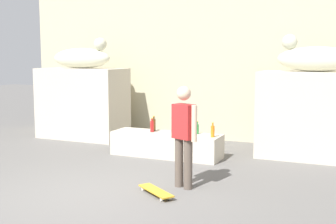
# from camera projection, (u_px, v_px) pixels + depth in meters

# --- Properties ---
(ground_plane) EXTENTS (40.00, 40.00, 0.00)m
(ground_plane) POSITION_uv_depth(u_px,v_px,m) (85.00, 198.00, 6.81)
(ground_plane) COLOR #605E5B
(facade_wall) EXTENTS (10.23, 0.60, 6.98)m
(facade_wall) POSITION_uv_depth(u_px,v_px,m) (206.00, 3.00, 11.43)
(facade_wall) COLOR #BDB593
(facade_wall) RESTS_ON ground_plane
(pedestal_left) EXTENTS (2.25, 1.11, 1.82)m
(pedestal_left) POSITION_uv_depth(u_px,v_px,m) (83.00, 103.00, 11.63)
(pedestal_left) COLOR beige
(pedestal_left) RESTS_ON ground_plane
(pedestal_right) EXTENTS (2.25, 1.11, 1.82)m
(pedestal_right) POSITION_uv_depth(u_px,v_px,m) (314.00, 115.00, 9.31)
(pedestal_right) COLOR beige
(pedestal_right) RESTS_ON ground_plane
(statue_reclining_left) EXTENTS (1.64, 0.68, 0.78)m
(statue_reclining_left) POSITION_uv_depth(u_px,v_px,m) (83.00, 57.00, 11.46)
(statue_reclining_left) COLOR beige
(statue_reclining_left) RESTS_ON pedestal_left
(statue_reclining_right) EXTENTS (1.63, 0.66, 0.78)m
(statue_reclining_right) POSITION_uv_depth(u_px,v_px,m) (314.00, 58.00, 9.17)
(statue_reclining_right) COLOR beige
(statue_reclining_right) RESTS_ON pedestal_right
(ledge_block) EXTENTS (2.38, 0.69, 0.51)m
(ledge_block) POSITION_uv_depth(u_px,v_px,m) (166.00, 145.00, 9.55)
(ledge_block) COLOR beige
(ledge_block) RESTS_ON ground_plane
(skater) EXTENTS (0.51, 0.32, 1.67)m
(skater) POSITION_uv_depth(u_px,v_px,m) (184.00, 132.00, 7.21)
(skater) COLOR brown
(skater) RESTS_ON ground_plane
(skateboard) EXTENTS (0.77, 0.63, 0.08)m
(skateboard) POSITION_uv_depth(u_px,v_px,m) (156.00, 191.00, 6.93)
(skateboard) COLOR gold
(skateboard) RESTS_ON ground_plane
(bottle_green) EXTENTS (0.06, 0.06, 0.27)m
(bottle_green) POSITION_uv_depth(u_px,v_px,m) (197.00, 129.00, 9.39)
(bottle_green) COLOR #1E722D
(bottle_green) RESTS_ON ledge_block
(bottle_brown) EXTENTS (0.08, 0.08, 0.33)m
(bottle_brown) POSITION_uv_depth(u_px,v_px,m) (154.00, 125.00, 9.78)
(bottle_brown) COLOR #593314
(bottle_brown) RESTS_ON ledge_block
(bottle_orange) EXTENTS (0.08, 0.08, 0.30)m
(bottle_orange) POSITION_uv_depth(u_px,v_px,m) (213.00, 131.00, 9.02)
(bottle_orange) COLOR orange
(bottle_orange) RESTS_ON ledge_block
(bottle_red) EXTENTS (0.08, 0.08, 0.31)m
(bottle_red) POSITION_uv_depth(u_px,v_px,m) (152.00, 126.00, 9.62)
(bottle_red) COLOR red
(bottle_red) RESTS_ON ledge_block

